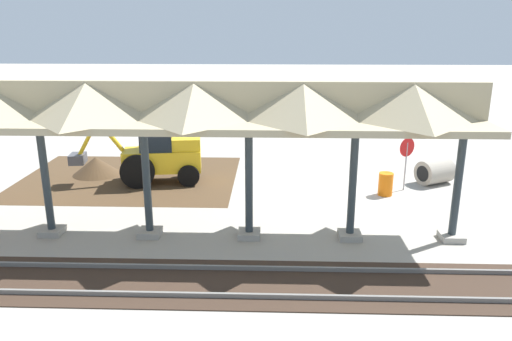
# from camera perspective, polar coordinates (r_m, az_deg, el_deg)

# --- Properties ---
(ground_plane) EXTENTS (120.00, 120.00, 0.00)m
(ground_plane) POSITION_cam_1_polar(r_m,az_deg,el_deg) (20.49, 9.54, -2.20)
(ground_plane) COLOR #9E998E
(dirt_work_zone) EXTENTS (9.22, 7.00, 0.01)m
(dirt_work_zone) POSITION_cam_1_polar(r_m,az_deg,el_deg) (22.42, -14.26, -0.82)
(dirt_work_zone) COLOR #4C3823
(dirt_work_zone) RESTS_ON ground
(platform_canopy) EXTENTS (20.21, 3.20, 4.90)m
(platform_canopy) POSITION_cam_1_polar(r_m,az_deg,el_deg) (15.22, -12.94, 7.20)
(platform_canopy) COLOR #9E998E
(platform_canopy) RESTS_ON ground
(rail_tracks) EXTENTS (60.00, 2.58, 0.15)m
(rail_tracks) POSITION_cam_1_polar(r_m,az_deg,el_deg) (13.57, 13.69, -12.64)
(rail_tracks) COLOR slate
(rail_tracks) RESTS_ON ground
(stop_sign) EXTENTS (0.66, 0.42, 2.16)m
(stop_sign) POSITION_cam_1_polar(r_m,az_deg,el_deg) (20.64, 16.84, 1.93)
(stop_sign) COLOR gray
(stop_sign) RESTS_ON ground
(backhoe) EXTENTS (5.44, 2.07, 2.82)m
(backhoe) POSITION_cam_1_polar(r_m,az_deg,el_deg) (21.23, -11.09, 1.94)
(backhoe) COLOR yellow
(backhoe) RESTS_ON ground
(dirt_mound) EXTENTS (4.17, 4.17, 1.58)m
(dirt_mound) POSITION_cam_1_polar(r_m,az_deg,el_deg) (23.37, -17.73, -0.41)
(dirt_mound) COLOR #4C3823
(dirt_mound) RESTS_ON ground
(concrete_pipe) EXTENTS (1.69, 1.55, 1.02)m
(concrete_pipe) POSITION_cam_1_polar(r_m,az_deg,el_deg) (22.18, 19.76, -0.12)
(concrete_pipe) COLOR #9E9384
(concrete_pipe) RESTS_ON ground
(traffic_barrel) EXTENTS (0.56, 0.56, 0.90)m
(traffic_barrel) POSITION_cam_1_polar(r_m,az_deg,el_deg) (20.14, 14.59, -1.51)
(traffic_barrel) COLOR orange
(traffic_barrel) RESTS_ON ground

